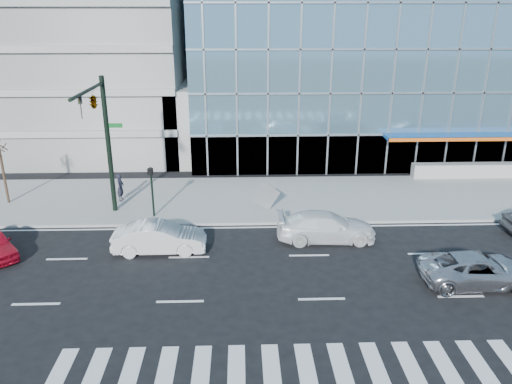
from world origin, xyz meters
TOP-DOWN VIEW (x-y plane):
  - ground at (0.00, 0.00)m, footprint 160.00×160.00m
  - sidewalk at (0.00, 8.00)m, footprint 120.00×8.00m
  - theatre_building at (14.00, 26.00)m, footprint 42.00×26.00m
  - parking_garage at (-20.00, 26.00)m, footprint 24.00×24.00m
  - ramp_block at (-6.00, 18.00)m, footprint 6.00×8.00m
  - traffic_signal at (-11.00, 4.57)m, footprint 1.14×5.74m
  - ped_signal_post at (-8.50, 4.94)m, footprint 0.30×0.33m
  - silver_suv at (7.12, -2.95)m, footprint 5.06×2.34m
  - white_suv at (1.12, 1.80)m, footprint 5.23×2.16m
  - white_sedan at (-7.51, 0.69)m, footprint 4.67×1.70m
  - pedestrian at (-10.97, 7.65)m, footprint 0.48×0.68m
  - tilted_panel at (-1.85, 5.66)m, footprint 1.76×0.58m

SIDE VIEW (x-z plane):
  - ground at x=0.00m, z-range 0.00..0.00m
  - sidewalk at x=0.00m, z-range 0.00..0.15m
  - silver_suv at x=7.12m, z-range 0.00..1.40m
  - white_suv at x=1.12m, z-range 0.00..1.51m
  - white_sedan at x=-7.51m, z-range 0.00..1.53m
  - pedestrian at x=-10.97m, z-range 0.15..1.90m
  - tilted_panel at x=-1.85m, z-range 0.15..1.97m
  - ped_signal_post at x=-8.50m, z-range 0.64..3.64m
  - ramp_block at x=-6.00m, z-range 0.00..6.00m
  - traffic_signal at x=-11.00m, z-range 2.16..10.16m
  - theatre_building at x=14.00m, z-range 0.00..15.00m
  - parking_garage at x=-20.00m, z-range 0.00..20.00m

